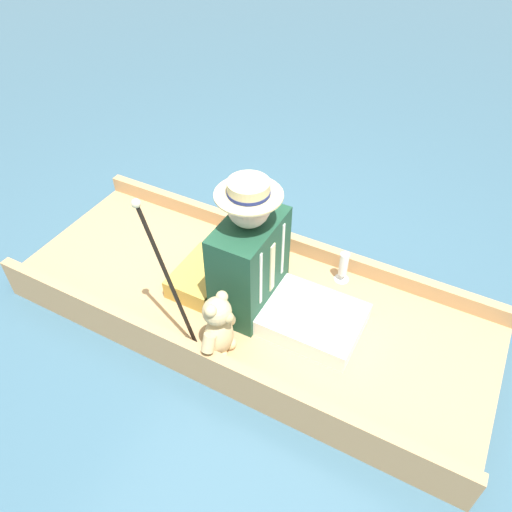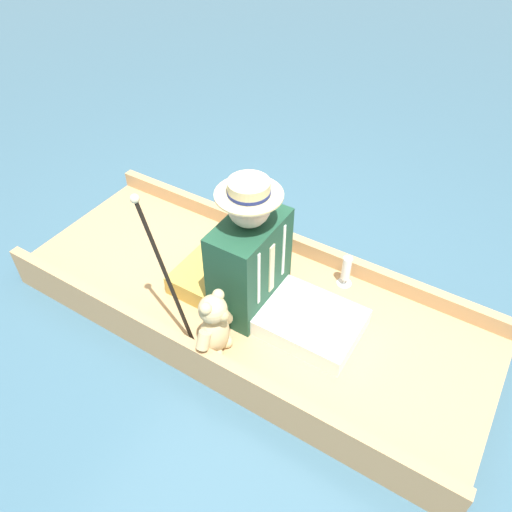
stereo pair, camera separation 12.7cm
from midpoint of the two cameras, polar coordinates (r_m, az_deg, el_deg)
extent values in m
plane|color=#385B70|center=(3.03, -2.08, -6.81)|extent=(16.00, 16.00, 0.00)
cube|color=tan|center=(2.97, -2.12, -5.82)|extent=(1.08, 2.78, 0.16)
cube|color=tan|center=(3.20, 2.34, 1.77)|extent=(0.06, 2.78, 0.11)
cube|color=tan|center=(2.61, -7.84, -11.21)|extent=(0.06, 2.78, 0.11)
cube|color=#B7933D|center=(2.97, -7.33, -2.38)|extent=(0.40, 0.28, 0.12)
cube|color=white|center=(2.74, 5.20, -7.29)|extent=(0.42, 0.52, 0.11)
cube|color=#19422D|center=(2.69, -2.10, -1.11)|extent=(0.46, 0.27, 0.57)
cube|color=beige|center=(2.61, 0.49, -1.41)|extent=(0.04, 0.01, 0.32)
cube|color=white|center=(2.67, 1.74, 0.71)|extent=(0.02, 0.01, 0.34)
cube|color=white|center=(2.51, -0.89, -2.70)|extent=(0.02, 0.01, 0.34)
sphere|color=beige|center=(2.43, -2.33, 5.64)|extent=(0.22, 0.22, 0.22)
cylinder|color=#CCB77F|center=(2.39, -2.38, 6.99)|extent=(0.34, 0.34, 0.01)
cylinder|color=#CCB77F|center=(2.37, -2.41, 7.76)|extent=(0.21, 0.21, 0.07)
cylinder|color=navy|center=(2.38, -2.39, 7.32)|extent=(0.21, 0.21, 0.02)
ellipsoid|color=tan|center=(2.58, -5.69, -9.05)|extent=(0.17, 0.14, 0.25)
sphere|color=tan|center=(2.44, -5.98, -6.34)|extent=(0.15, 0.15, 0.15)
sphere|color=tan|center=(2.42, -4.72, -7.05)|extent=(0.06, 0.06, 0.06)
sphere|color=tan|center=(2.43, -5.43, -4.70)|extent=(0.06, 0.06, 0.06)
sphere|color=tan|center=(2.37, -6.74, -6.28)|extent=(0.06, 0.06, 0.06)
cylinder|color=tan|center=(2.59, -4.67, -7.06)|extent=(0.10, 0.06, 0.11)
cylinder|color=tan|center=(2.50, -6.89, -9.84)|extent=(0.10, 0.06, 0.11)
sphere|color=tan|center=(2.67, -4.37, -9.93)|extent=(0.07, 0.07, 0.07)
sphere|color=tan|center=(2.62, -5.43, -11.31)|extent=(0.07, 0.07, 0.07)
cylinder|color=silver|center=(3.05, 8.54, -2.65)|extent=(0.09, 0.09, 0.01)
cylinder|color=silver|center=(3.03, 8.59, -2.32)|extent=(0.01, 0.01, 0.04)
cylinder|color=silver|center=(2.96, 8.79, -0.94)|extent=(0.05, 0.05, 0.16)
cylinder|color=black|center=(2.44, -11.29, -3.04)|extent=(0.02, 0.25, 0.87)
sphere|color=beige|center=(2.23, -15.16, 5.79)|extent=(0.04, 0.04, 0.04)
camera|label=1|loc=(0.06, -91.39, -1.28)|focal=35.00mm
camera|label=2|loc=(0.06, 88.61, 1.28)|focal=35.00mm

